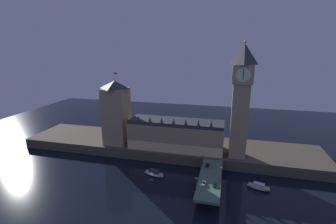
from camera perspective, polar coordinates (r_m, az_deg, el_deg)
name	(u,v)px	position (r m, az deg, el deg)	size (l,w,h in m)	color
ground_plane	(152,176)	(155.25, -3.80, -14.67)	(400.00, 400.00, 0.00)	black
embankment	(167,146)	(187.43, -0.13, -8.09)	(220.00, 42.00, 6.93)	#4C4438
parliament_hall	(176,134)	(172.69, 1.89, -5.25)	(65.93, 19.86, 24.49)	tan
clock_tower	(241,98)	(158.23, 16.72, 3.07)	(12.64, 12.75, 73.64)	tan
victoria_tower	(116,112)	(182.70, -12.04, -0.06)	(16.85, 16.85, 52.98)	tan
bridge	(210,181)	(142.91, 9.81, -15.62)	(12.45, 46.00, 6.67)	#476656
car_northbound_lead	(207,165)	(152.92, 9.22, -12.18)	(2.11, 4.12, 1.56)	black
car_northbound_trail	(204,183)	(134.19, 8.35, -16.24)	(1.94, 4.18, 1.55)	silver
car_southbound_lead	(214,184)	(134.45, 10.79, -16.32)	(1.89, 4.19, 1.40)	#235633
pedestrian_near_rail	(198,184)	(132.82, 7.05, -16.46)	(0.38, 0.38, 1.70)	black
pedestrian_mid_walk	(220,180)	(138.01, 12.09, -15.42)	(0.38, 0.38, 1.63)	black
pedestrian_far_rail	(202,167)	(150.11, 8.04, -12.60)	(0.38, 0.38, 1.67)	black
street_lamp_near	(196,182)	(127.26, 6.65, -16.05)	(1.34, 0.60, 7.23)	#2D3333
street_lamp_mid	(221,171)	(139.52, 12.41, -13.42)	(1.34, 0.60, 7.06)	#2D3333
street_lamp_far	(203,158)	(153.24, 8.15, -10.55)	(1.34, 0.60, 7.02)	#2D3333
boat_upstream	(154,173)	(154.56, -3.29, -14.19)	(13.64, 6.85, 3.93)	white
boat_downstream	(259,187)	(150.49, 20.48, -16.12)	(13.40, 7.49, 3.47)	#B2A893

